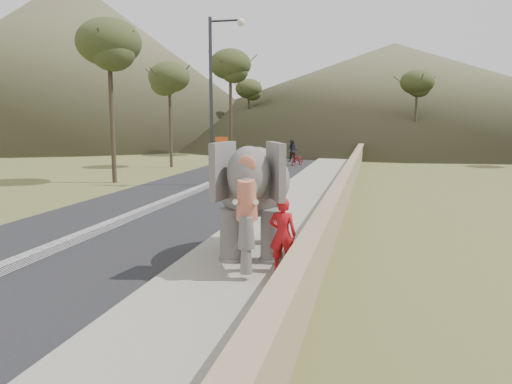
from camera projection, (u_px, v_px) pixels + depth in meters
ground at (204, 314)px, 8.59m from camera, size 160.00×160.00×0.00m
road at (168, 204)px, 19.36m from camera, size 7.00×120.00×0.03m
median at (168, 201)px, 19.34m from camera, size 0.35×120.00×0.22m
walkway at (295, 208)px, 18.20m from camera, size 3.00×120.00×0.15m
parapet at (341, 197)px, 17.75m from camera, size 0.30×120.00×1.10m
lamppost at (217, 85)px, 23.77m from camera, size 1.76×0.36×8.00m
signboard at (221, 153)px, 24.20m from camera, size 0.60×0.08×2.40m
hill_left at (74, 61)px, 68.58m from camera, size 60.00×60.00×22.00m
hill_far at (393, 92)px, 73.70m from camera, size 80.00×80.00×14.00m
elephant_and_man at (255, 198)px, 11.85m from camera, size 2.44×3.91×2.65m
motorcyclist at (295, 156)px, 34.48m from camera, size 1.33×1.76×1.81m
trees at (378, 109)px, 36.02m from camera, size 47.62×45.47×9.39m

